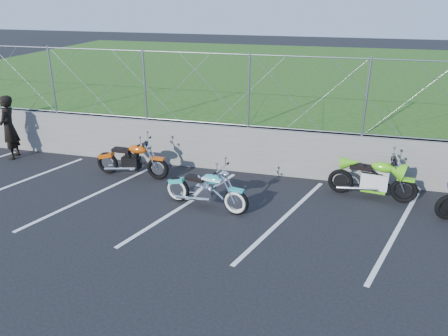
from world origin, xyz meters
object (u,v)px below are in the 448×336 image
(naked_orange, at_px, (133,161))
(person_standing, at_px, (9,127))
(cruiser_turquoise, at_px, (207,191))
(sportbike_green, at_px, (373,180))

(naked_orange, relative_size, person_standing, 1.11)
(cruiser_turquoise, relative_size, sportbike_green, 1.02)
(cruiser_turquoise, height_order, person_standing, person_standing)
(cruiser_turquoise, xyz_separation_m, person_standing, (-6.74, 1.70, 0.53))
(naked_orange, xyz_separation_m, sportbike_green, (6.30, 0.28, 0.02))
(naked_orange, xyz_separation_m, person_standing, (-4.23, 0.41, 0.51))
(person_standing, bearing_deg, cruiser_turquoise, 58.40)
(person_standing, bearing_deg, sportbike_green, 71.84)
(cruiser_turquoise, height_order, sportbike_green, sportbike_green)
(naked_orange, bearing_deg, sportbike_green, 4.05)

